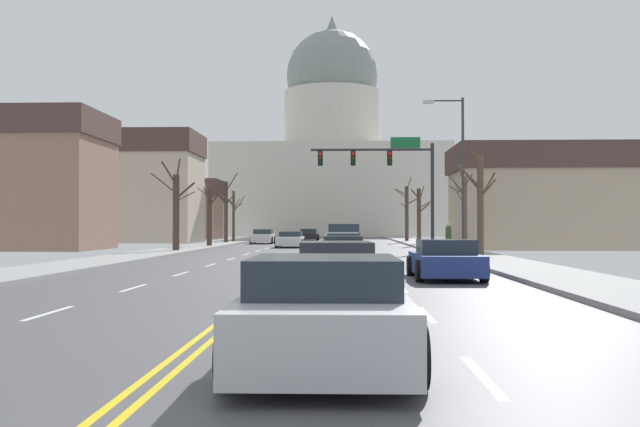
{
  "coord_description": "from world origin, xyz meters",
  "views": [
    {
      "loc": [
        2.02,
        -31.73,
        1.64
      ],
      "look_at": [
        -0.16,
        28.68,
        2.64
      ],
      "focal_mm": 39.2,
      "sensor_mm": 36.0,
      "label": 1
    }
  ],
  "objects_px": {
    "signal_gantry": "(389,168)",
    "street_lamp_right": "(458,162)",
    "sedan_near_03": "(445,260)",
    "pedestrian_00": "(449,236)",
    "sedan_oncoming_02": "(309,235)",
    "sedan_near_04": "(336,272)",
    "sedan_near_05": "(325,312)",
    "sedan_near_01": "(344,247)",
    "sedan_oncoming_00": "(291,240)",
    "sedan_near_02": "(344,252)",
    "sedan_oncoming_01": "(263,237)",
    "pickup_truck_near_00": "(344,240)",
    "bicycle_parked": "(472,250)"
  },
  "relations": [
    {
      "from": "sedan_oncoming_02",
      "to": "sedan_near_04",
      "type": "bearing_deg",
      "value": -86.43
    },
    {
      "from": "bicycle_parked",
      "to": "sedan_oncoming_01",
      "type": "bearing_deg",
      "value": 114.25
    },
    {
      "from": "pedestrian_00",
      "to": "sedan_oncoming_01",
      "type": "bearing_deg",
      "value": 120.26
    },
    {
      "from": "sedan_near_05",
      "to": "pedestrian_00",
      "type": "relative_size",
      "value": 2.79
    },
    {
      "from": "street_lamp_right",
      "to": "pedestrian_00",
      "type": "bearing_deg",
      "value": 94.01
    },
    {
      "from": "pedestrian_00",
      "to": "pickup_truck_near_00",
      "type": "bearing_deg",
      "value": 157.89
    },
    {
      "from": "sedan_near_03",
      "to": "pedestrian_00",
      "type": "bearing_deg",
      "value": 81.28
    },
    {
      "from": "pickup_truck_near_00",
      "to": "sedan_oncoming_02",
      "type": "bearing_deg",
      "value": 96.68
    },
    {
      "from": "pickup_truck_near_00",
      "to": "sedan_near_05",
      "type": "height_order",
      "value": "pickup_truck_near_00"
    },
    {
      "from": "pickup_truck_near_00",
      "to": "sedan_near_03",
      "type": "height_order",
      "value": "pickup_truck_near_00"
    },
    {
      "from": "sedan_near_02",
      "to": "sedan_near_03",
      "type": "bearing_deg",
      "value": -67.13
    },
    {
      "from": "sedan_near_02",
      "to": "bicycle_parked",
      "type": "bearing_deg",
      "value": 31.52
    },
    {
      "from": "sedan_near_04",
      "to": "sedan_near_02",
      "type": "bearing_deg",
      "value": 89.3
    },
    {
      "from": "sedan_near_04",
      "to": "sedan_oncoming_01",
      "type": "bearing_deg",
      "value": 98.72
    },
    {
      "from": "sedan_near_03",
      "to": "sedan_oncoming_02",
      "type": "xyz_separation_m",
      "value": [
        -6.88,
        52.16,
        0.03
      ]
    },
    {
      "from": "sedan_near_04",
      "to": "sedan_oncoming_02",
      "type": "relative_size",
      "value": 0.97
    },
    {
      "from": "sedan_near_05",
      "to": "signal_gantry",
      "type": "bearing_deg",
      "value": 85.21
    },
    {
      "from": "sedan_near_02",
      "to": "sedan_near_05",
      "type": "relative_size",
      "value": 0.96
    },
    {
      "from": "sedan_near_03",
      "to": "sedan_near_05",
      "type": "distance_m",
      "value": 13.46
    },
    {
      "from": "sedan_near_01",
      "to": "sedan_near_05",
      "type": "height_order",
      "value": "sedan_near_05"
    },
    {
      "from": "sedan_oncoming_01",
      "to": "sedan_oncoming_00",
      "type": "bearing_deg",
      "value": -72.15
    },
    {
      "from": "sedan_near_05",
      "to": "sedan_oncoming_02",
      "type": "bearing_deg",
      "value": 93.15
    },
    {
      "from": "sedan_oncoming_02",
      "to": "pedestrian_00",
      "type": "relative_size",
      "value": 2.78
    },
    {
      "from": "signal_gantry",
      "to": "sedan_near_04",
      "type": "xyz_separation_m",
      "value": [
        -3.02,
        -29.31,
        -4.69
      ]
    },
    {
      "from": "sedan_near_03",
      "to": "street_lamp_right",
      "type": "bearing_deg",
      "value": 79.44
    },
    {
      "from": "signal_gantry",
      "to": "street_lamp_right",
      "type": "height_order",
      "value": "street_lamp_right"
    },
    {
      "from": "street_lamp_right",
      "to": "sedan_near_05",
      "type": "xyz_separation_m",
      "value": [
        -6.16,
        -28.46,
        -4.36
      ]
    },
    {
      "from": "pedestrian_00",
      "to": "bicycle_parked",
      "type": "distance_m",
      "value": 6.78
    },
    {
      "from": "signal_gantry",
      "to": "sedan_near_03",
      "type": "relative_size",
      "value": 1.86
    },
    {
      "from": "signal_gantry",
      "to": "pickup_truck_near_00",
      "type": "distance_m",
      "value": 6.33
    },
    {
      "from": "street_lamp_right",
      "to": "sedan_near_04",
      "type": "xyz_separation_m",
      "value": [
        -6.13,
        -21.32,
        -4.35
      ]
    },
    {
      "from": "sedan_near_01",
      "to": "sedan_oncoming_00",
      "type": "bearing_deg",
      "value": 103.22
    },
    {
      "from": "sedan_near_01",
      "to": "sedan_near_04",
      "type": "xyz_separation_m",
      "value": [
        -0.15,
        -19.01,
        0.04
      ]
    },
    {
      "from": "sedan_near_01",
      "to": "pedestrian_00",
      "type": "distance_m",
      "value": 7.43
    },
    {
      "from": "sedan_oncoming_01",
      "to": "sedan_oncoming_02",
      "type": "height_order",
      "value": "sedan_oncoming_01"
    },
    {
      "from": "street_lamp_right",
      "to": "sedan_near_03",
      "type": "relative_size",
      "value": 1.93
    },
    {
      "from": "street_lamp_right",
      "to": "sedan_oncoming_01",
      "type": "distance_m",
      "value": 28.22
    },
    {
      "from": "street_lamp_right",
      "to": "sedan_near_02",
      "type": "height_order",
      "value": "street_lamp_right"
    },
    {
      "from": "signal_gantry",
      "to": "pedestrian_00",
      "type": "distance_m",
      "value": 7.7
    },
    {
      "from": "signal_gantry",
      "to": "pedestrian_00",
      "type": "bearing_deg",
      "value": -62.68
    },
    {
      "from": "pickup_truck_near_00",
      "to": "sedan_near_02",
      "type": "xyz_separation_m",
      "value": [
        0.03,
        -12.73,
        -0.21
      ]
    },
    {
      "from": "signal_gantry",
      "to": "street_lamp_right",
      "type": "xyz_separation_m",
      "value": [
        3.11,
        -7.99,
        -0.34
      ]
    },
    {
      "from": "sedan_near_04",
      "to": "sedan_near_05",
      "type": "bearing_deg",
      "value": -90.31
    },
    {
      "from": "sedan_near_02",
      "to": "sedan_oncoming_01",
      "type": "distance_m",
      "value": 33.45
    },
    {
      "from": "pickup_truck_near_00",
      "to": "sedan_near_03",
      "type": "bearing_deg",
      "value": -81.16
    },
    {
      "from": "sedan_near_05",
      "to": "sedan_oncoming_02",
      "type": "distance_m",
      "value": 65.31
    },
    {
      "from": "sedan_near_04",
      "to": "sedan_near_05",
      "type": "distance_m",
      "value": 7.14
    },
    {
      "from": "sedan_oncoming_00",
      "to": "pickup_truck_near_00",
      "type": "bearing_deg",
      "value": -68.28
    },
    {
      "from": "sedan_oncoming_00",
      "to": "pedestrian_00",
      "type": "xyz_separation_m",
      "value": [
        9.79,
        -12.31,
        0.49
      ]
    },
    {
      "from": "signal_gantry",
      "to": "sedan_near_05",
      "type": "xyz_separation_m",
      "value": [
        -3.06,
        -36.45,
        -4.7
      ]
    }
  ]
}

